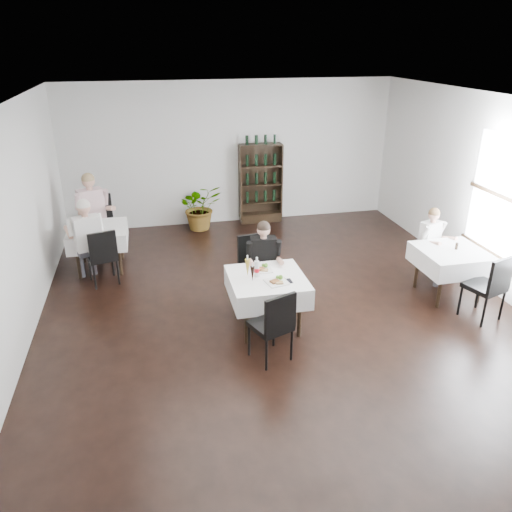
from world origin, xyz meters
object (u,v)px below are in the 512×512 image
Objects in this scene: potted_tree at (200,207)px; diner_main at (264,259)px; main_table at (267,287)px; wine_shelf at (261,184)px.

diner_main reaches higher than potted_tree.
main_table is at bearing -98.92° from diner_main.
wine_shelf is 1.70× the size of main_table.
potted_tree is at bearing -172.32° from wine_shelf.
main_table is at bearing -83.84° from potted_tree.
diner_main is (0.09, 0.57, 0.16)m from main_table.
diner_main is (-0.81, -3.74, -0.06)m from wine_shelf.
wine_shelf reaches higher than potted_tree.
wine_shelf is 1.79× the size of potted_tree.
potted_tree is 3.61m from diner_main.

